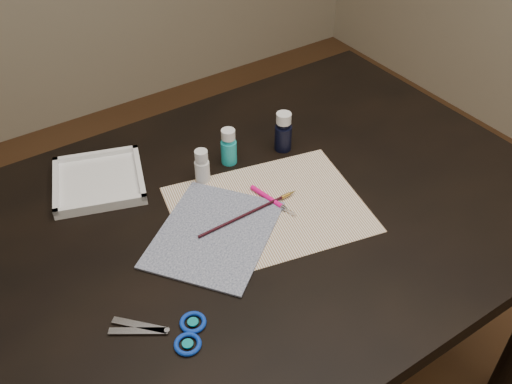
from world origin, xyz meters
TOP-DOWN VIEW (x-y plane):
  - table at (0.00, 0.00)m, footprint 1.30×0.90m
  - paper at (0.02, -0.01)m, footprint 0.45×0.38m
  - canvas at (-0.11, -0.02)m, footprint 0.34×0.33m
  - paint_bottle_white at (-0.04, 0.15)m, footprint 0.04×0.04m
  - paint_bottle_cyan at (0.04, 0.17)m, footprint 0.04×0.04m
  - paint_bottle_navy at (0.18, 0.15)m, footprint 0.05×0.05m
  - paintbrush at (-0.02, -0.01)m, footprint 0.25×0.01m
  - craft_knife at (0.04, -0.00)m, footprint 0.04×0.13m
  - scissors at (-0.31, -0.17)m, footprint 0.20×0.18m
  - palette_tray at (-0.24, 0.27)m, footprint 0.24×0.24m

SIDE VIEW (x-z plane):
  - table at x=0.00m, z-range 0.00..0.75m
  - paper at x=0.02m, z-range 0.75..0.75m
  - canvas at x=-0.11m, z-range 0.75..0.76m
  - scissors at x=-0.31m, z-range 0.75..0.76m
  - craft_knife at x=0.04m, z-range 0.75..0.76m
  - paintbrush at x=-0.02m, z-range 0.76..0.76m
  - palette_tray at x=-0.24m, z-range 0.75..0.77m
  - paint_bottle_white at x=-0.04m, z-range 0.75..0.83m
  - paint_bottle_cyan at x=0.04m, z-range 0.75..0.84m
  - paint_bottle_navy at x=0.18m, z-range 0.75..0.85m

